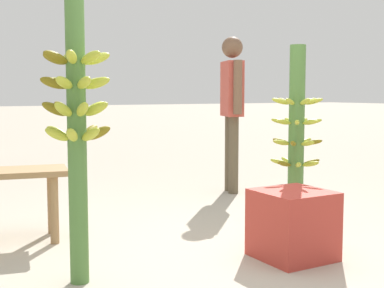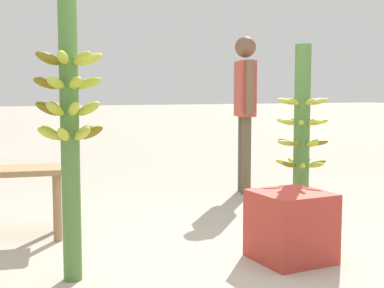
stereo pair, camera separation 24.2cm
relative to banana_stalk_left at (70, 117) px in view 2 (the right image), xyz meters
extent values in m
plane|color=#A89E8C|center=(0.90, -0.19, -0.91)|extent=(80.00, 80.00, 0.00)
cylinder|color=#4C7A38|center=(0.00, 0.00, -0.07)|extent=(0.10, 0.10, 1.68)
ellipsoid|color=#736414|center=(-0.11, -0.02, 0.32)|extent=(0.16, 0.08, 0.10)
ellipsoid|color=#ADB733|center=(-0.05, -0.10, 0.32)|extent=(0.11, 0.16, 0.10)
ellipsoid|color=#ADB733|center=(0.05, -0.10, 0.32)|extent=(0.11, 0.16, 0.10)
ellipsoid|color=#ADB733|center=(0.11, -0.03, 0.32)|extent=(0.16, 0.09, 0.10)
ellipsoid|color=#ADB733|center=(0.09, 0.07, 0.32)|extent=(0.15, 0.13, 0.10)
ellipsoid|color=#ADB733|center=(0.00, 0.12, 0.32)|extent=(0.06, 0.15, 0.10)
ellipsoid|color=#736414|center=(-0.09, 0.07, 0.32)|extent=(0.15, 0.14, 0.10)
ellipsoid|color=#ADB733|center=(0.11, 0.03, 0.19)|extent=(0.16, 0.09, 0.09)
ellipsoid|color=#ADB733|center=(0.04, 0.11, 0.19)|extent=(0.11, 0.16, 0.09)
ellipsoid|color=#ADB733|center=(-0.06, 0.10, 0.19)|extent=(0.12, 0.16, 0.09)
ellipsoid|color=#736414|center=(-0.11, 0.02, 0.19)|extent=(0.16, 0.08, 0.09)
ellipsoid|color=#ADB733|center=(-0.09, -0.08, 0.19)|extent=(0.15, 0.14, 0.09)
ellipsoid|color=#ADB733|center=(0.01, -0.12, 0.19)|extent=(0.06, 0.15, 0.09)
ellipsoid|color=#ADB733|center=(0.09, -0.07, 0.19)|extent=(0.15, 0.13, 0.09)
ellipsoid|color=#ADB733|center=(0.00, -0.11, 0.05)|extent=(0.06, 0.15, 0.11)
ellipsoid|color=#ADB733|center=(0.09, -0.07, 0.05)|extent=(0.15, 0.14, 0.11)
ellipsoid|color=#ADB733|center=(0.11, 0.02, 0.05)|extent=(0.16, 0.08, 0.11)
ellipsoid|color=#ADB733|center=(0.05, 0.10, 0.05)|extent=(0.12, 0.16, 0.11)
ellipsoid|color=#736414|center=(-0.05, 0.10, 0.05)|extent=(0.11, 0.16, 0.11)
ellipsoid|color=#736414|center=(-0.11, 0.03, 0.05)|extent=(0.16, 0.09, 0.11)
ellipsoid|color=#ADB733|center=(-0.09, -0.07, 0.05)|extent=(0.15, 0.13, 0.11)
ellipsoid|color=#ADB733|center=(-0.11, -0.02, -0.08)|extent=(0.16, 0.07, 0.11)
ellipsoid|color=#ADB733|center=(-0.06, -0.10, -0.08)|extent=(0.12, 0.16, 0.11)
ellipsoid|color=#ADB733|center=(0.04, -0.11, -0.08)|extent=(0.10, 0.16, 0.11)
ellipsoid|color=#736414|center=(0.11, -0.03, -0.08)|extent=(0.16, 0.09, 0.11)
ellipsoid|color=#736414|center=(0.09, 0.06, -0.08)|extent=(0.15, 0.13, 0.11)
ellipsoid|color=#ADB733|center=(0.01, 0.11, -0.08)|extent=(0.06, 0.15, 0.11)
ellipsoid|color=#ADB733|center=(-0.08, 0.08, -0.08)|extent=(0.15, 0.14, 0.11)
cylinder|color=#4C7A38|center=(1.82, 0.32, -0.21)|extent=(0.12, 0.12, 1.40)
ellipsoid|color=#ADB733|center=(1.71, 0.27, 0.07)|extent=(0.15, 0.10, 0.07)
ellipsoid|color=#ADB733|center=(1.79, 0.20, 0.07)|extent=(0.07, 0.15, 0.07)
ellipsoid|color=#ADB733|center=(1.90, 0.23, 0.07)|extent=(0.12, 0.14, 0.07)
ellipsoid|color=#ADB733|center=(1.95, 0.32, 0.07)|extent=(0.15, 0.04, 0.07)
ellipsoid|color=#ADB733|center=(1.90, 0.42, 0.07)|extent=(0.12, 0.14, 0.07)
ellipsoid|color=#736414|center=(1.79, 0.45, 0.07)|extent=(0.07, 0.15, 0.07)
ellipsoid|color=#ADB733|center=(1.71, 0.38, 0.07)|extent=(0.15, 0.10, 0.07)
ellipsoid|color=#ADB733|center=(1.74, 0.23, -0.08)|extent=(0.12, 0.14, 0.06)
ellipsoid|color=#ADB733|center=(1.85, 0.20, -0.08)|extent=(0.07, 0.15, 0.06)
ellipsoid|color=#ADB733|center=(1.93, 0.27, -0.08)|extent=(0.15, 0.10, 0.06)
ellipsoid|color=#ADB733|center=(1.93, 0.38, -0.08)|extent=(0.15, 0.09, 0.06)
ellipsoid|color=#ADB733|center=(1.85, 0.45, -0.08)|extent=(0.07, 0.15, 0.06)
ellipsoid|color=#ADB733|center=(1.74, 0.42, -0.08)|extent=(0.12, 0.14, 0.06)
ellipsoid|color=#ADB733|center=(1.69, 0.33, -0.08)|extent=(0.15, 0.04, 0.06)
ellipsoid|color=#ADB733|center=(1.87, 0.44, -0.24)|extent=(0.09, 0.15, 0.06)
ellipsoid|color=#736414|center=(1.76, 0.44, -0.24)|extent=(0.10, 0.15, 0.06)
ellipsoid|color=#ADB733|center=(1.70, 0.35, -0.24)|extent=(0.15, 0.07, 0.06)
ellipsoid|color=#736414|center=(1.72, 0.24, -0.24)|extent=(0.14, 0.12, 0.06)
ellipsoid|color=#ADB733|center=(1.82, 0.20, -0.24)|extent=(0.04, 0.15, 0.06)
ellipsoid|color=#736414|center=(1.92, 0.25, -0.24)|extent=(0.14, 0.12, 0.06)
ellipsoid|color=#ADB733|center=(1.94, 0.35, -0.24)|extent=(0.15, 0.07, 0.06)
ellipsoid|color=#736414|center=(1.70, 0.31, -0.40)|extent=(0.15, 0.05, 0.07)
ellipsoid|color=#ADB733|center=(1.75, 0.22, -0.40)|extent=(0.11, 0.14, 0.07)
ellipsoid|color=#ADB733|center=(1.86, 0.20, -0.40)|extent=(0.08, 0.15, 0.07)
ellipsoid|color=#736414|center=(1.94, 0.28, -0.40)|extent=(0.15, 0.08, 0.07)
ellipsoid|color=#ADB733|center=(1.93, 0.39, -0.40)|extent=(0.14, 0.11, 0.07)
ellipsoid|color=#ADB733|center=(1.83, 0.45, -0.40)|extent=(0.05, 0.15, 0.07)
ellipsoid|color=#ADB733|center=(1.73, 0.41, -0.40)|extent=(0.13, 0.13, 0.07)
cylinder|color=brown|center=(2.22, 1.74, -0.51)|extent=(0.13, 0.13, 0.80)
cylinder|color=brown|center=(2.27, 1.90, -0.51)|extent=(0.13, 0.13, 0.80)
cube|color=#BF4C3F|center=(2.24, 1.82, 0.17)|extent=(0.28, 0.40, 0.57)
cylinder|color=brown|center=(2.17, 1.60, 0.19)|extent=(0.11, 0.11, 0.54)
cylinder|color=brown|center=(2.32, 2.03, 0.19)|extent=(0.11, 0.11, 0.54)
sphere|color=brown|center=(2.24, 1.82, 0.60)|extent=(0.22, 0.22, 0.22)
cylinder|color=#99754C|center=(0.15, 1.11, -0.67)|extent=(0.06, 0.06, 0.47)
cylinder|color=#99754C|center=(0.09, 0.83, -0.67)|extent=(0.06, 0.06, 0.47)
cube|color=#B2382D|center=(1.31, -0.25, -0.69)|extent=(0.43, 0.43, 0.43)
camera|label=1|loc=(-0.89, -2.79, 0.13)|focal=50.00mm
camera|label=2|loc=(-0.68, -2.90, 0.13)|focal=50.00mm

